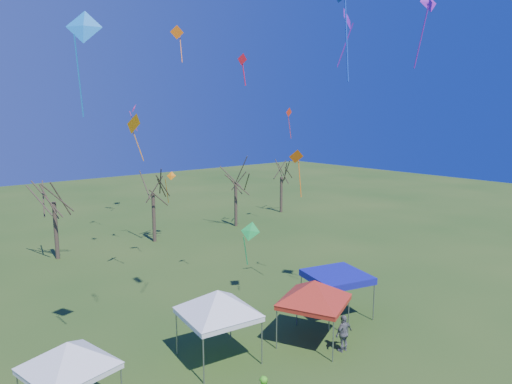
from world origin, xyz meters
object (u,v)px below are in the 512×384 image
tree_2 (52,181)px  tree_5 (282,164)px  tree_4 (236,168)px  person_grey (344,333)px  tent_blue (337,277)px  tent_white_west (68,347)px  tent_white_mid (218,295)px  tent_red (314,285)px  tree_3 (152,175)px

tree_2 → tree_5: tree_2 is taller
tree_4 → person_grey: (-11.60, -23.76, -5.14)m
tree_4 → tent_blue: (-8.68, -20.83, -3.77)m
tent_white_west → person_grey: size_ratio=2.13×
tree_4 → tent_white_mid: size_ratio=1.78×
person_grey → tree_2: bearing=-74.1°
tree_5 → tent_red: tree_5 is taller
tree_2 → tent_white_mid: bearing=-87.1°
tent_white_mid → tree_3: bearing=70.2°
tree_5 → tent_red: size_ratio=1.85×
tree_5 → tent_red: (-20.43, -24.27, -2.67)m
tree_4 → tent_white_west: 31.16m
tent_white_west → tent_blue: bearing=-1.9°
tree_3 → person_grey: 24.46m
tent_white_mid → person_grey: 6.47m
tree_3 → tree_5: tree_3 is taller
tree_5 → person_grey: size_ratio=4.05×
tree_3 → tent_white_mid: size_ratio=1.79×
tree_3 → tent_red: size_ratio=1.96×
tent_blue → person_grey: (-2.91, -2.93, -1.36)m
tent_white_mid → tent_red: (4.62, -1.76, -0.12)m
tree_2 → tent_white_west: 21.74m
tent_white_mid → tree_2: bearing=92.9°
tent_red → person_grey: tent_red is taller
tree_5 → tent_blue: 28.75m
tree_5 → tent_white_mid: 33.78m
tree_5 → tree_4: bearing=-166.1°
tree_4 → person_grey: tree_4 is taller
tent_red → tree_5: bearing=49.9°
tree_3 → tree_4: bearing=-0.3°
tree_4 → tent_blue: size_ratio=2.04×
tree_4 → tree_5: (8.37, 2.06, -0.33)m
tree_5 → tent_white_mid: size_ratio=1.69×
tent_blue → tent_red: bearing=-157.9°
tree_2 → tent_blue: size_ratio=2.12×
tree_2 → person_grey: size_ratio=4.44×
tree_4 → tent_red: bearing=-118.5°
tent_white_west → tree_3: bearing=55.4°
tree_2 → tent_white_mid: 21.08m
tree_5 → tent_white_west: size_ratio=1.90×
tent_blue → tree_4: bearing=67.4°
tent_blue → person_grey: size_ratio=2.10×
tent_white_mid → tent_red: tent_white_mid is taller
tree_2 → tree_4: (17.72, -0.38, -0.23)m
tree_3 → tent_blue: bearing=-88.2°
tree_3 → tent_blue: (0.64, -20.87, -3.79)m
tree_5 → person_grey: tree_5 is taller
tree_2 → tent_blue: 23.40m
tree_2 → person_grey: (6.13, -24.13, -5.37)m
tree_3 → tent_white_west: tree_3 is taller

